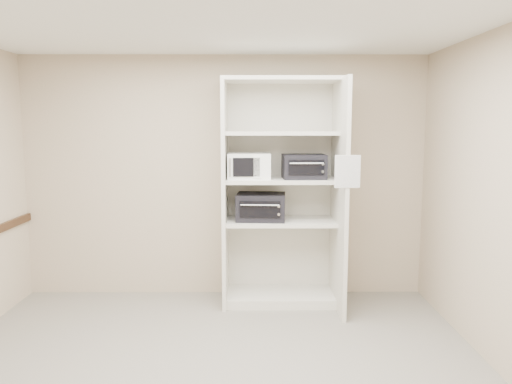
{
  "coord_description": "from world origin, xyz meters",
  "views": [
    {
      "loc": [
        0.33,
        -3.6,
        1.94
      ],
      "look_at": [
        0.35,
        1.26,
        1.28
      ],
      "focal_mm": 35.0,
      "sensor_mm": 36.0,
      "label": 1
    }
  ],
  "objects_px": {
    "shelving_unit": "(285,200)",
    "toaster_oven_upper": "(304,166)",
    "microwave": "(249,166)",
    "toaster_oven_lower": "(261,207)"
  },
  "relations": [
    {
      "from": "shelving_unit",
      "to": "toaster_oven_upper",
      "type": "distance_m",
      "value": 0.42
    },
    {
      "from": "microwave",
      "to": "toaster_oven_lower",
      "type": "distance_m",
      "value": 0.46
    },
    {
      "from": "toaster_oven_lower",
      "to": "toaster_oven_upper",
      "type": "bearing_deg",
      "value": 1.95
    },
    {
      "from": "shelving_unit",
      "to": "microwave",
      "type": "distance_m",
      "value": 0.54
    },
    {
      "from": "shelving_unit",
      "to": "toaster_oven_lower",
      "type": "xyz_separation_m",
      "value": [
        -0.26,
        -0.03,
        -0.07
      ]
    },
    {
      "from": "microwave",
      "to": "shelving_unit",
      "type": "bearing_deg",
      "value": 3.58
    },
    {
      "from": "toaster_oven_lower",
      "to": "microwave",
      "type": "bearing_deg",
      "value": -173.55
    },
    {
      "from": "microwave",
      "to": "toaster_oven_upper",
      "type": "height_order",
      "value": "microwave"
    },
    {
      "from": "microwave",
      "to": "toaster_oven_lower",
      "type": "bearing_deg",
      "value": 1.18
    },
    {
      "from": "shelving_unit",
      "to": "toaster_oven_upper",
      "type": "height_order",
      "value": "shelving_unit"
    }
  ]
}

